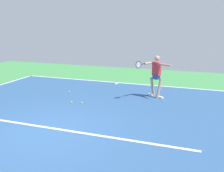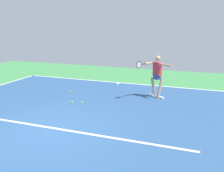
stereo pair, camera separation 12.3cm
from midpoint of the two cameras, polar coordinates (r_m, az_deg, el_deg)
ground_plane at (r=7.33m, az=-14.37°, el=-10.12°), size 22.07×22.07×0.00m
court_surface at (r=7.33m, az=-14.37°, el=-10.10°), size 10.98×13.01×0.00m
court_line_baseline_near at (r=12.88m, az=1.94°, el=0.79°), size 10.98×0.10×0.01m
court_line_service at (r=7.51m, az=-13.32°, el=-9.42°), size 8.23×0.10×0.01m
court_line_centre_mark at (r=12.69m, az=1.65°, el=0.59°), size 0.10×0.30×0.01m
tennis_player at (r=10.24m, az=10.64°, el=2.83°), size 1.32×1.05×1.75m
tennis_ball_near_player at (r=11.17m, az=-9.33°, el=-1.30°), size 0.07×0.07×0.07m
tennis_ball_by_baseline at (r=9.54m, az=-6.56°, el=-3.85°), size 0.07×0.07×0.07m
tennis_ball_centre_court at (r=9.67m, az=-8.92°, el=-3.69°), size 0.07×0.07×0.07m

